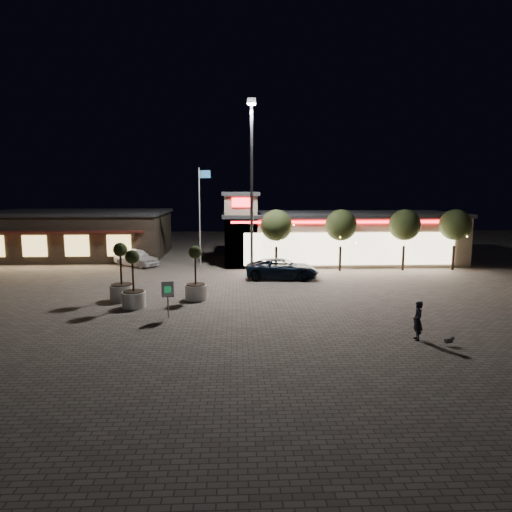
{
  "coord_description": "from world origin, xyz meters",
  "views": [
    {
      "loc": [
        0.89,
        -23.78,
        6.33
      ],
      "look_at": [
        2.21,
        6.0,
        1.95
      ],
      "focal_mm": 32.0,
      "sensor_mm": 36.0,
      "label": 1
    }
  ],
  "objects_px": {
    "pedestrian": "(418,321)",
    "pickup_truck": "(282,269)",
    "planter_left": "(122,283)",
    "planter_mid": "(133,290)",
    "valet_sign": "(168,293)",
    "white_sedan": "(136,257)"
  },
  "relations": [
    {
      "from": "pickup_truck",
      "to": "planter_mid",
      "type": "xyz_separation_m",
      "value": [
        -8.82,
        -7.56,
        0.25
      ]
    },
    {
      "from": "planter_left",
      "to": "valet_sign",
      "type": "xyz_separation_m",
      "value": [
        3.16,
        -3.68,
        0.25
      ]
    },
    {
      "from": "planter_left",
      "to": "valet_sign",
      "type": "bearing_deg",
      "value": -49.34
    },
    {
      "from": "pickup_truck",
      "to": "pedestrian",
      "type": "height_order",
      "value": "pedestrian"
    },
    {
      "from": "pickup_truck",
      "to": "valet_sign",
      "type": "distance_m",
      "value": 11.76
    },
    {
      "from": "planter_mid",
      "to": "white_sedan",
      "type": "bearing_deg",
      "value": 101.46
    },
    {
      "from": "pedestrian",
      "to": "planter_left",
      "type": "distance_m",
      "value": 16.06
    },
    {
      "from": "white_sedan",
      "to": "planter_left",
      "type": "height_order",
      "value": "planter_left"
    },
    {
      "from": "pickup_truck",
      "to": "valet_sign",
      "type": "xyz_separation_m",
      "value": [
        -6.67,
        -9.67,
        0.56
      ]
    },
    {
      "from": "white_sedan",
      "to": "valet_sign",
      "type": "bearing_deg",
      "value": -125.23
    },
    {
      "from": "pedestrian",
      "to": "pickup_truck",
      "type": "bearing_deg",
      "value": -158.57
    },
    {
      "from": "planter_mid",
      "to": "valet_sign",
      "type": "xyz_separation_m",
      "value": [
        2.15,
        -2.1,
        0.31
      ]
    },
    {
      "from": "planter_mid",
      "to": "valet_sign",
      "type": "bearing_deg",
      "value": -44.4
    },
    {
      "from": "planter_left",
      "to": "planter_mid",
      "type": "distance_m",
      "value": 1.88
    },
    {
      "from": "pedestrian",
      "to": "planter_mid",
      "type": "relative_size",
      "value": 0.53
    },
    {
      "from": "planter_left",
      "to": "planter_mid",
      "type": "relative_size",
      "value": 1.07
    },
    {
      "from": "white_sedan",
      "to": "planter_left",
      "type": "distance_m",
      "value": 12.09
    },
    {
      "from": "pedestrian",
      "to": "valet_sign",
      "type": "bearing_deg",
      "value": -105.72
    },
    {
      "from": "planter_left",
      "to": "planter_mid",
      "type": "bearing_deg",
      "value": -57.26
    },
    {
      "from": "white_sedan",
      "to": "pedestrian",
      "type": "bearing_deg",
      "value": -103.4
    },
    {
      "from": "pickup_truck",
      "to": "white_sedan",
      "type": "relative_size",
      "value": 1.21
    },
    {
      "from": "planter_mid",
      "to": "valet_sign",
      "type": "height_order",
      "value": "planter_mid"
    }
  ]
}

